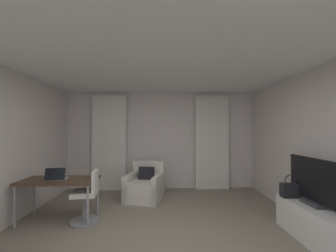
% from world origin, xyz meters
% --- Properties ---
extents(wall_window, '(5.12, 0.06, 2.60)m').
position_xyz_m(wall_window, '(0.00, 3.03, 1.30)').
color(wall_window, silver).
rests_on(wall_window, ground).
extents(ceiling, '(5.12, 6.12, 0.06)m').
position_xyz_m(ceiling, '(0.00, 0.00, 2.63)').
color(ceiling, white).
rests_on(ceiling, wall_left).
extents(curtain_left_panel, '(0.90, 0.06, 2.50)m').
position_xyz_m(curtain_left_panel, '(-1.38, 2.90, 1.25)').
color(curtain_left_panel, silver).
rests_on(curtain_left_panel, ground).
extents(curtain_right_panel, '(0.90, 0.06, 2.50)m').
position_xyz_m(curtain_right_panel, '(1.38, 2.90, 1.25)').
color(curtain_right_panel, silver).
rests_on(curtain_right_panel, ground).
extents(armchair, '(0.93, 1.01, 0.82)m').
position_xyz_m(armchair, '(-0.37, 2.17, 0.28)').
color(armchair, silver).
rests_on(armchair, ground).
extents(desk, '(1.27, 0.63, 0.72)m').
position_xyz_m(desk, '(-1.78, 1.05, 0.66)').
color(desk, '#4C3828').
rests_on(desk, ground).
extents(desk_chair, '(0.48, 0.48, 0.88)m').
position_xyz_m(desk_chair, '(-1.27, 0.97, 0.39)').
color(desk_chair, gray).
rests_on(desk_chair, ground).
extents(laptop, '(0.35, 0.29, 0.22)m').
position_xyz_m(laptop, '(-1.81, 1.00, 0.77)').
color(laptop, '#ADADB2').
rests_on(laptop, desk).
extents(tv_console, '(0.52, 1.17, 0.50)m').
position_xyz_m(tv_console, '(2.23, 0.24, 0.25)').
color(tv_console, white).
rests_on(tv_console, ground).
extents(tv_flatscreen, '(0.20, 1.02, 0.68)m').
position_xyz_m(tv_flatscreen, '(2.23, 0.27, 0.82)').
color(tv_flatscreen, '#333338').
rests_on(tv_flatscreen, tv_console).
extents(handbag_primary, '(0.30, 0.14, 0.37)m').
position_xyz_m(handbag_primary, '(2.10, 0.63, 0.62)').
color(handbag_primary, black).
rests_on(handbag_primary, tv_console).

